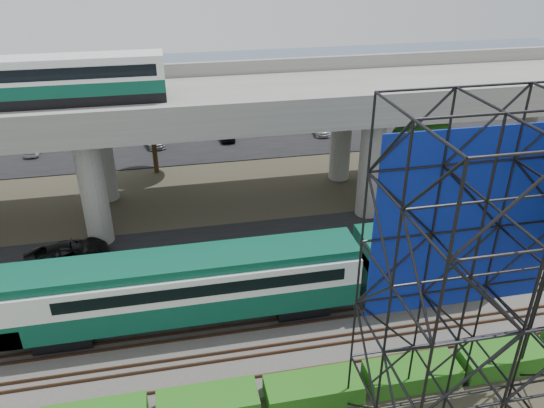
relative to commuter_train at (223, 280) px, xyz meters
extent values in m
plane|color=#474233|center=(2.42, -2.00, -2.88)|extent=(140.00, 140.00, 0.00)
cube|color=slate|center=(2.42, 0.00, -2.78)|extent=(90.00, 12.00, 0.20)
cube|color=black|center=(2.42, 8.50, -2.84)|extent=(90.00, 5.00, 0.08)
cube|color=black|center=(2.42, 32.00, -2.84)|extent=(90.00, 18.00, 0.08)
cube|color=#42536D|center=(2.42, 54.00, -2.87)|extent=(140.00, 40.00, 0.03)
cube|color=#472D1E|center=(2.42, -4.72, -2.60)|extent=(90.00, 0.08, 0.16)
cube|color=#472D1E|center=(2.42, -3.28, -2.60)|extent=(90.00, 0.08, 0.16)
cube|color=#472D1E|center=(2.42, -2.72, -2.60)|extent=(90.00, 0.08, 0.16)
cube|color=#472D1E|center=(2.42, -1.28, -2.60)|extent=(90.00, 0.08, 0.16)
cube|color=#472D1E|center=(2.42, -0.72, -2.60)|extent=(90.00, 0.08, 0.16)
cube|color=#472D1E|center=(2.42, 0.72, -2.60)|extent=(90.00, 0.08, 0.16)
cube|color=#472D1E|center=(2.42, 1.28, -2.60)|extent=(90.00, 0.08, 0.16)
cube|color=#472D1E|center=(2.42, 2.72, -2.60)|extent=(90.00, 0.08, 0.16)
cube|color=#472D1E|center=(2.42, 3.28, -2.60)|extent=(90.00, 0.08, 0.16)
cube|color=#472D1E|center=(2.42, 4.72, -2.60)|extent=(90.00, 0.08, 0.16)
cube|color=black|center=(-8.62, 0.00, -2.07)|extent=(3.00, 2.20, 0.90)
cube|color=black|center=(4.38, 0.00, -2.07)|extent=(3.00, 2.20, 0.90)
cube|color=#0A4835|center=(-2.12, 0.00, -0.92)|extent=(19.00, 3.00, 1.40)
cube|color=white|center=(-2.12, 0.00, 0.53)|extent=(19.00, 3.00, 1.50)
cube|color=#0A4835|center=(-2.12, 0.00, 1.53)|extent=(19.00, 2.60, 0.50)
cube|color=black|center=(-1.12, 0.00, 0.58)|extent=(15.00, 3.06, 0.70)
cube|color=#0A4835|center=(-11.62, 0.00, -1.07)|extent=(2.60, 3.00, 1.10)
cube|color=#0A4835|center=(11.88, 0.00, 0.08)|extent=(8.00, 3.00, 3.40)
cube|color=#9E9B93|center=(2.42, 14.00, 5.72)|extent=(80.00, 12.00, 1.20)
cube|color=#9E9B93|center=(2.42, 8.25, 6.87)|extent=(80.00, 0.50, 1.10)
cube|color=#9E9B93|center=(2.42, 19.75, 6.87)|extent=(80.00, 0.50, 1.10)
cylinder|color=#9E9B93|center=(-7.58, 10.50, 1.12)|extent=(1.80, 1.80, 8.00)
cylinder|color=#9E9B93|center=(-7.58, 17.50, 1.12)|extent=(1.80, 1.80, 8.00)
cube|color=#9E9B93|center=(-7.58, 14.00, 4.82)|extent=(2.40, 9.00, 0.60)
cylinder|color=#9E9B93|center=(12.42, 10.50, 1.12)|extent=(1.80, 1.80, 8.00)
cylinder|color=#9E9B93|center=(12.42, 17.50, 1.12)|extent=(1.80, 1.80, 8.00)
cube|color=#9E9B93|center=(12.42, 14.00, 4.82)|extent=(2.40, 9.00, 0.60)
cylinder|color=#9E9B93|center=(30.42, 17.50, 1.12)|extent=(1.80, 1.80, 8.00)
cube|color=black|center=(-8.07, 14.00, 6.67)|extent=(12.00, 2.50, 0.70)
cube|color=#0A4835|center=(-8.07, 14.00, 7.47)|extent=(12.00, 2.50, 0.90)
cube|color=white|center=(-8.07, 14.00, 8.57)|extent=(12.00, 2.50, 1.30)
cube|color=black|center=(-8.07, 14.00, 8.62)|extent=(11.00, 2.56, 0.80)
cube|color=white|center=(-8.07, 14.00, 9.37)|extent=(12.00, 2.40, 0.30)
cube|color=#0D2494|center=(9.38, -6.95, 6.42)|extent=(8.10, 0.08, 8.25)
cube|color=#1E6116|center=(-1.58, -6.30, -2.31)|extent=(4.60, 1.80, 1.15)
cube|color=#1E6116|center=(3.42, -6.30, -2.37)|extent=(4.60, 1.80, 1.03)
cube|color=#1E6116|center=(8.42, -6.30, -2.38)|extent=(4.60, 1.80, 1.01)
cube|color=#1E6116|center=(13.42, -6.30, -2.32)|extent=(4.60, 1.80, 1.12)
cylinder|color=#382314|center=(16.42, 10.50, -0.48)|extent=(0.44, 0.44, 4.80)
ellipsoid|color=#1E6116|center=(16.42, 10.50, 2.72)|extent=(4.94, 4.94, 4.18)
cylinder|color=#382314|center=(-3.58, 22.00, -0.48)|extent=(0.44, 0.44, 4.80)
ellipsoid|color=#1E6116|center=(-3.58, 22.00, 2.72)|extent=(4.94, 4.94, 4.18)
imported|color=black|center=(-9.47, 7.95, -2.06)|extent=(5.80, 3.77, 1.49)
imported|color=white|center=(-15.40, 29.00, -2.21)|extent=(1.59, 3.54, 1.18)
imported|color=#B4B8BC|center=(-11.02, 34.00, -2.14)|extent=(1.99, 4.16, 1.32)
imported|color=#9A9BA1|center=(-3.80, 29.00, -2.18)|extent=(2.78, 4.61, 1.25)
imported|color=#BCBCBC|center=(-2.02, 34.00, -2.25)|extent=(2.23, 4.12, 1.10)
imported|color=black|center=(3.69, 29.00, -2.19)|extent=(1.82, 3.75, 1.23)
imported|color=#9B9BA2|center=(10.70, 34.00, -2.25)|extent=(1.56, 3.44, 1.10)
imported|color=#BEBEBE|center=(14.05, 29.00, -2.20)|extent=(1.91, 4.26, 1.21)
imported|color=#B4B7BC|center=(17.64, 34.00, -2.25)|extent=(2.70, 4.31, 1.11)
camera|label=1|loc=(-2.17, -23.71, 17.11)|focal=35.00mm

